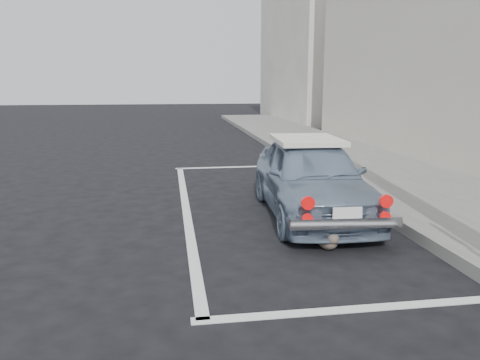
# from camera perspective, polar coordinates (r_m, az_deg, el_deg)

# --- Properties ---
(ground) EXTENTS (80.00, 80.00, 0.00)m
(ground) POSITION_cam_1_polar(r_m,az_deg,el_deg) (4.58, 6.59, -12.92)
(ground) COLOR black
(ground) RESTS_ON ground
(sidewalk) EXTENTS (2.80, 40.00, 0.15)m
(sidewalk) POSITION_cam_1_polar(r_m,az_deg,el_deg) (7.63, 26.29, -3.37)
(sidewalk) COLOR slate
(sidewalk) RESTS_ON ground
(building_far) EXTENTS (3.50, 10.00, 8.00)m
(building_far) POSITION_cam_1_polar(r_m,az_deg,el_deg) (25.23, 8.93, 16.38)
(building_far) COLOR #B8B0A7
(building_far) RESTS_ON ground
(pline_rear) EXTENTS (3.00, 0.12, 0.01)m
(pline_rear) POSITION_cam_1_polar(r_m,az_deg,el_deg) (4.31, 15.06, -14.86)
(pline_rear) COLOR silver
(pline_rear) RESTS_ON ground
(pline_front) EXTENTS (3.00, 0.12, 0.01)m
(pline_front) POSITION_cam_1_polar(r_m,az_deg,el_deg) (10.80, 0.11, 1.62)
(pline_front) COLOR silver
(pline_front) RESTS_ON ground
(pline_side) EXTENTS (0.12, 7.00, 0.01)m
(pline_side) POSITION_cam_1_polar(r_m,az_deg,el_deg) (7.26, -6.60, -3.50)
(pline_side) COLOR silver
(pline_side) RESTS_ON ground
(retro_coupe) EXTENTS (1.53, 3.41, 1.13)m
(retro_coupe) POSITION_cam_1_polar(r_m,az_deg,el_deg) (6.82, 8.65, 0.38)
(retro_coupe) COLOR #7488A1
(retro_coupe) RESTS_ON ground
(cat) EXTENTS (0.25, 0.50, 0.27)m
(cat) POSITION_cam_1_polar(r_m,az_deg,el_deg) (5.57, 10.69, -7.11)
(cat) COLOR #756959
(cat) RESTS_ON ground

